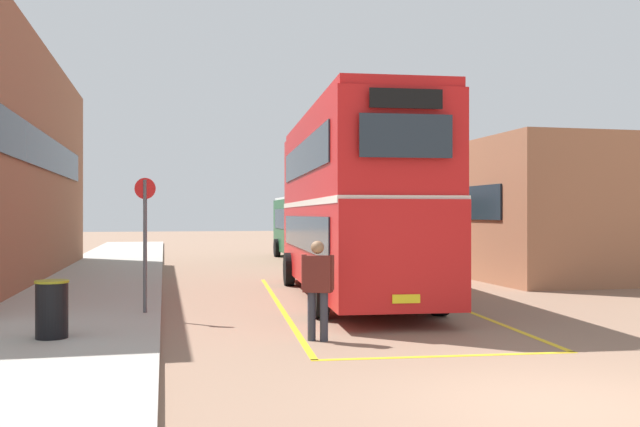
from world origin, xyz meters
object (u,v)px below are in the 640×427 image
object	(u,v)px
double_decker_bus	(351,201)
pedestrian_boarding	(318,283)
single_deck_bus	(311,225)
litter_bin	(52,309)
bus_stop_sign	(145,232)

from	to	relation	value
double_decker_bus	pedestrian_boarding	distance (m)	6.29
double_decker_bus	single_deck_bus	bearing A→B (deg)	81.99
litter_bin	single_deck_bus	bearing A→B (deg)	66.84
litter_bin	bus_stop_sign	bearing A→B (deg)	62.53
pedestrian_boarding	bus_stop_sign	xyz separation A→B (m)	(-2.95, 3.17, 0.81)
double_decker_bus	single_deck_bus	world-z (taller)	double_decker_bus
single_deck_bus	bus_stop_sign	world-z (taller)	single_deck_bus
double_decker_bus	single_deck_bus	distance (m)	15.06
pedestrian_boarding	bus_stop_sign	distance (m)	4.41
double_decker_bus	litter_bin	size ratio (longest dim) A/B	11.51
single_deck_bus	litter_bin	bearing A→B (deg)	-113.16
double_decker_bus	pedestrian_boarding	bearing A→B (deg)	-110.68
double_decker_bus	pedestrian_boarding	size ratio (longest dim) A/B	6.35
litter_bin	bus_stop_sign	world-z (taller)	bus_stop_sign
pedestrian_boarding	double_decker_bus	bearing A→B (deg)	69.32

